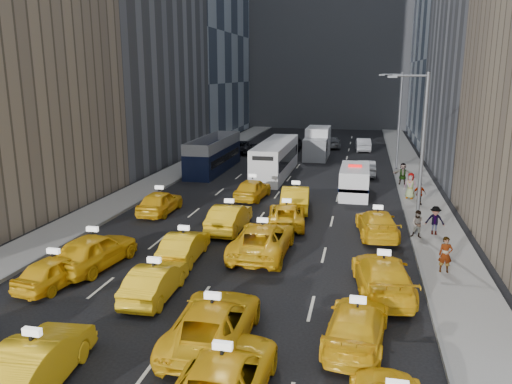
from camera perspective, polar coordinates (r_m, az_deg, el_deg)
ground at (r=19.28m, az=-8.21°, el=-14.35°), size 160.00×160.00×0.00m
sidewalk_west at (r=45.07m, az=-9.74°, el=1.93°), size 3.00×90.00×0.15m
sidewalk_east at (r=42.09m, az=17.85°, el=0.65°), size 3.00×90.00×0.15m
curb_west at (r=44.55m, az=-8.01°, el=1.87°), size 0.15×90.00×0.18m
curb_east at (r=41.96m, az=15.89°, el=0.77°), size 0.15×90.00×0.18m
building_backdrop at (r=88.82m, az=8.72°, el=20.49°), size 30.00×12.00×40.00m
streetlight_near at (r=28.36m, az=18.25°, el=4.63°), size 2.15×0.22×9.00m
streetlight_far at (r=48.18m, az=15.94°, el=8.17°), size 2.15×0.22×9.00m
taxi_1 at (r=16.54m, az=-23.88°, el=-17.43°), size 2.10×4.85×1.55m
taxi_2 at (r=14.78m, az=-3.78°, el=-20.32°), size 2.51×5.36×1.48m
taxi_4 at (r=23.35m, az=-21.96°, el=-8.32°), size 2.11×4.13×1.35m
taxi_5 at (r=21.01m, az=-11.46°, el=-9.95°), size 1.58×4.27×1.40m
taxi_6 at (r=17.42m, az=-4.92°, el=-14.64°), size 2.67×5.55×1.52m
taxi_7 at (r=17.72m, az=11.44°, el=-14.63°), size 2.39×4.92×1.38m
taxi_8 at (r=24.72m, az=-18.02°, el=-6.38°), size 2.63×5.14×1.68m
taxi_9 at (r=24.79m, az=-8.19°, el=-6.11°), size 1.69×4.34×1.41m
taxi_10 at (r=25.15m, az=0.75°, el=-5.45°), size 2.67×5.74×1.59m
taxi_11 at (r=21.59m, az=14.28°, el=-9.20°), size 2.80×5.61×1.56m
taxi_12 at (r=33.01m, az=-10.92°, el=-1.14°), size 1.81×4.48×1.52m
taxi_13 at (r=28.94m, az=-3.06°, el=-2.93°), size 1.70×4.78×1.57m
taxi_14 at (r=29.96m, az=3.51°, el=-2.61°), size 2.74×4.99×1.32m
taxi_15 at (r=28.81m, az=13.67°, el=-3.51°), size 2.61×5.21×1.45m
taxi_16 at (r=36.13m, az=-0.39°, el=0.37°), size 2.21×4.59×1.51m
taxi_17 at (r=33.28m, az=4.55°, el=-0.69°), size 2.23×5.19×1.66m
nypd_van at (r=37.87m, az=11.18°, el=1.18°), size 2.20×5.45×2.32m
double_decker at (r=46.79m, az=-4.86°, el=4.30°), size 2.70×10.67×3.09m
city_bus at (r=44.59m, az=2.26°, el=3.83°), size 3.83×11.81×3.00m
box_truck at (r=54.30m, az=7.02°, el=5.57°), size 2.97×7.16×3.19m
misc_car_0 at (r=45.46m, az=12.47°, el=2.71°), size 1.70×4.35×1.41m
misc_car_1 at (r=57.06m, az=-1.23°, el=5.17°), size 2.86×5.27×1.40m
misc_car_2 at (r=61.86m, az=8.76°, el=5.64°), size 2.21×4.75×1.34m
misc_car_3 at (r=59.35m, az=4.39°, el=5.55°), size 2.08×4.75×1.59m
misc_car_4 at (r=60.10m, az=12.13°, el=5.35°), size 1.94×4.70×1.51m
pedestrian_0 at (r=24.18m, az=20.84°, el=-6.71°), size 0.61×0.41×1.66m
pedestrian_1 at (r=28.61m, az=18.04°, el=-3.52°), size 0.82×0.56×1.54m
pedestrian_2 at (r=29.49m, az=19.77°, el=-3.07°), size 1.09×0.55×1.62m
pedestrian_3 at (r=35.75m, az=18.16°, el=-0.18°), size 0.99×0.66×1.55m
pedestrian_4 at (r=37.37m, az=17.22°, el=0.69°), size 1.01×0.76×1.85m
pedestrian_5 at (r=41.87m, az=16.43°, el=2.01°), size 1.63×0.49×1.75m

